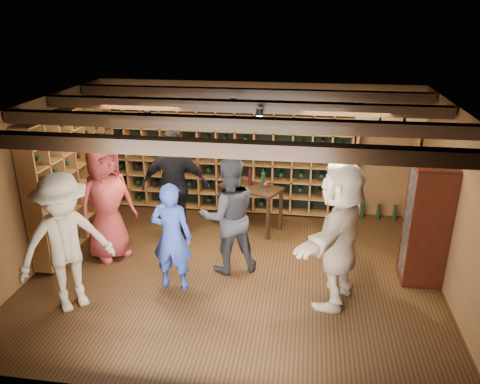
# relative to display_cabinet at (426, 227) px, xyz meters

# --- Properties ---
(ground) EXTENTS (6.00, 6.00, 0.00)m
(ground) POSITION_rel_display_cabinet_xyz_m (-2.71, -0.20, -0.86)
(ground) COLOR black
(ground) RESTS_ON ground
(room_shell) EXTENTS (6.00, 6.00, 6.00)m
(room_shell) POSITION_rel_display_cabinet_xyz_m (-2.71, -0.15, 1.56)
(room_shell) COLOR brown
(room_shell) RESTS_ON ground
(wine_rack_back) EXTENTS (4.65, 0.30, 2.20)m
(wine_rack_back) POSITION_rel_display_cabinet_xyz_m (-3.24, 2.13, 0.29)
(wine_rack_back) COLOR brown
(wine_rack_back) RESTS_ON ground
(wine_rack_left) EXTENTS (0.30, 2.65, 2.20)m
(wine_rack_left) POSITION_rel_display_cabinet_xyz_m (-5.54, 0.62, 0.29)
(wine_rack_left) COLOR brown
(wine_rack_left) RESTS_ON ground
(crate_shelf) EXTENTS (1.20, 0.32, 2.07)m
(crate_shelf) POSITION_rel_display_cabinet_xyz_m (-0.31, 2.12, 0.71)
(crate_shelf) COLOR brown
(crate_shelf) RESTS_ON ground
(display_cabinet) EXTENTS (0.55, 0.50, 1.75)m
(display_cabinet) POSITION_rel_display_cabinet_xyz_m (0.00, 0.00, 0.00)
(display_cabinet) COLOR #35110A
(display_cabinet) RESTS_ON ground
(man_blue_shirt) EXTENTS (0.59, 0.40, 1.59)m
(man_blue_shirt) POSITION_rel_display_cabinet_xyz_m (-3.52, -0.69, -0.06)
(man_blue_shirt) COLOR navy
(man_blue_shirt) RESTS_ON ground
(man_grey_suit) EXTENTS (1.05, 0.94, 1.78)m
(man_grey_suit) POSITION_rel_display_cabinet_xyz_m (-2.82, -0.10, 0.03)
(man_grey_suit) COLOR black
(man_grey_suit) RESTS_ON ground
(guest_red_floral) EXTENTS (1.03, 1.09, 1.88)m
(guest_red_floral) POSITION_rel_display_cabinet_xyz_m (-4.77, 0.02, 0.08)
(guest_red_floral) COLOR maroon
(guest_red_floral) RESTS_ON ground
(guest_woman_black) EXTENTS (1.18, 0.64, 1.92)m
(guest_woman_black) POSITION_rel_display_cabinet_xyz_m (-3.90, 0.83, 0.10)
(guest_woman_black) COLOR black
(guest_woman_black) RESTS_ON ground
(guest_khaki) EXTENTS (1.37, 1.35, 1.89)m
(guest_khaki) POSITION_rel_display_cabinet_xyz_m (-4.72, -1.36, 0.09)
(guest_khaki) COLOR #7D6F56
(guest_khaki) RESTS_ON ground
(guest_beige) EXTENTS (1.21, 1.93, 1.99)m
(guest_beige) POSITION_rel_display_cabinet_xyz_m (-1.25, -0.70, 0.14)
(guest_beige) COLOR tan
(guest_beige) RESTS_ON ground
(tasting_table) EXTENTS (1.21, 0.94, 1.09)m
(tasting_table) POSITION_rel_display_cabinet_xyz_m (-2.68, 1.38, -0.13)
(tasting_table) COLOR black
(tasting_table) RESTS_ON ground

